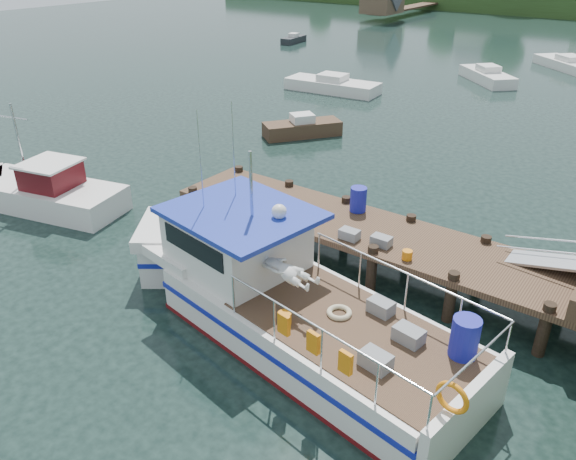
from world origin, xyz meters
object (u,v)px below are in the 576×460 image
Objects in this scene: work_boat at (38,191)px; moored_b at (487,76)px; moored_rowboat at (302,128)px; moored_d at (569,64)px; lobster_boat at (274,293)px; dock at (549,255)px; moored_e at (294,39)px; moored_a at (332,85)px.

work_boat is 33.65m from moored_b.
moored_d is (7.72, 27.62, -0.03)m from moored_rowboat.
moored_rowboat is 0.65× the size of moored_d.
lobster_boat is 1.86× the size of moored_d.
moored_e is (-33.67, 35.10, -1.88)m from dock.
moored_a is 12.33m from moored_b.
moored_d is (-7.34, 37.71, -1.81)m from dock.
lobster_boat reaches higher than dock.
dock is at bearing -63.28° from moored_e.
moored_a reaches higher than moored_d.
work_boat reaches higher than moored_d.
moored_a is at bearing -63.84° from moored_e.
moored_d is (3.95, 8.55, -0.04)m from moored_b.
moored_b is at bearing 54.53° from moored_rowboat.
dock is 48.67m from moored_e.
moored_d is (11.09, 41.43, -0.23)m from work_boat.
lobster_boat is at bearing -143.19° from dock.
work_boat is at bearing -173.99° from lobster_boat.
dock reaches higher than moored_a.
dock is 3.07× the size of moored_b.
moored_e is at bearing 168.03° from moored_d.
moored_a is (-4.10, 9.58, 0.00)m from moored_rowboat.
dock is at bearing -58.10° from moored_rowboat.
moored_rowboat reaches higher than moored_d.
moored_d reaches higher than moored_e.
lobster_boat is at bearing -81.85° from moored_rowboat.
lobster_boat is 42.12m from moored_d.
moored_d is at bearing 50.10° from moored_rowboat.
moored_b reaches higher than moored_rowboat.
moored_b is (7.14, 32.88, -0.20)m from work_boat.
moored_d is 1.80× the size of moored_e.
moored_e is at bearing 133.81° from dock.
moored_rowboat is 0.62× the size of moored_a.
work_boat is 2.18× the size of moored_e.
moored_rowboat is 10.42m from moored_a.
moored_a is at bearing 134.24° from dock.
moored_rowboat is at bearing 146.18° from dock.
moored_d is 26.45m from moored_e.
moored_b reaches higher than moored_d.
lobster_boat is (-5.86, -4.39, -1.17)m from dock.
work_boat is 1.16× the size of moored_a.
moored_rowboat is at bearing -123.25° from moored_d.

